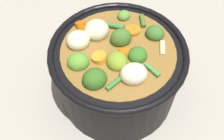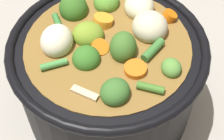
% 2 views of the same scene
% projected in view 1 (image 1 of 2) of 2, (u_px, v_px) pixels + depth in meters
% --- Properties ---
extents(ground_plane, '(1.10, 1.10, 0.00)m').
position_uv_depth(ground_plane, '(117.00, 91.00, 0.61)').
color(ground_plane, '#9E998E').
extents(cooking_pot, '(0.26, 0.26, 0.18)m').
position_uv_depth(cooking_pot, '(117.00, 71.00, 0.55)').
color(cooking_pot, black).
rests_on(cooking_pot, ground_plane).
extents(wooden_spoon, '(0.19, 0.22, 0.02)m').
position_uv_depth(wooden_spoon, '(155.00, 3.00, 0.77)').
color(wooden_spoon, olive).
rests_on(wooden_spoon, ground_plane).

